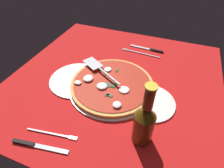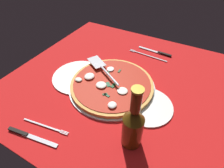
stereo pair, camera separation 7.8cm
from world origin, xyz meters
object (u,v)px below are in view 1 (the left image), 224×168
object	(u,v)px
dinner_plate_right	(77,80)
pizza	(112,84)
place_setting_far	(44,140)
place_setting_near	(145,52)
dinner_plate_left	(149,102)
pizza_server	(100,69)
beer_bottle	(144,122)

from	to	relation	value
dinner_plate_right	pizza	bearing A→B (deg)	-175.39
pizza	place_setting_far	bearing A→B (deg)	69.76
place_setting_near	pizza	bearing A→B (deg)	81.27
dinner_plate_left	dinner_plate_right	distance (cm)	34.38
pizza	pizza_server	distance (cm)	9.57
place_setting_near	place_setting_far	xyz separation A→B (cm)	(19.28, 66.50, -0.01)
pizza	beer_bottle	xyz separation A→B (cm)	(-18.34, 20.02, 7.26)
dinner_plate_right	pizza_server	distance (cm)	11.94
beer_bottle	pizza_server	bearing A→B (deg)	-44.06
pizza	dinner_plate_left	bearing A→B (deg)	169.98
pizza_server	place_setting_near	size ratio (longest dim) A/B	1.03
dinner_plate_left	place_setting_far	size ratio (longest dim) A/B	0.94
pizza	pizza_server	world-z (taller)	pizza_server
place_setting_near	place_setting_far	size ratio (longest dim) A/B	1.01
place_setting_near	beer_bottle	size ratio (longest dim) A/B	0.91
place_setting_near	beer_bottle	bearing A→B (deg)	104.93
place_setting_far	beer_bottle	distance (cm)	33.98
dinner_plate_left	pizza_server	distance (cm)	26.83
dinner_plate_right	pizza	world-z (taller)	pizza
pizza_server	place_setting_near	bearing A→B (deg)	-86.69
dinner_plate_right	place_setting_far	world-z (taller)	place_setting_far
place_setting_near	place_setting_far	distance (cm)	69.24
pizza_server	beer_bottle	bearing A→B (deg)	166.63
dinner_plate_left	pizza	world-z (taller)	pizza
dinner_plate_right	beer_bottle	distance (cm)	40.75
beer_bottle	pizza	bearing A→B (deg)	-47.51
pizza_server	place_setting_near	xyz separation A→B (cm)	(-14.96, -28.88, -4.26)
place_setting_far	dinner_plate_left	bearing A→B (deg)	36.13
dinner_plate_left	place_setting_far	bearing A→B (deg)	44.86
pizza	place_setting_near	xyz separation A→B (cm)	(-7.30, -34.02, -1.71)
pizza_server	place_setting_far	world-z (taller)	pizza_server
dinner_plate_right	pizza_server	xyz separation A→B (cm)	(-9.13, -6.49, 4.12)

